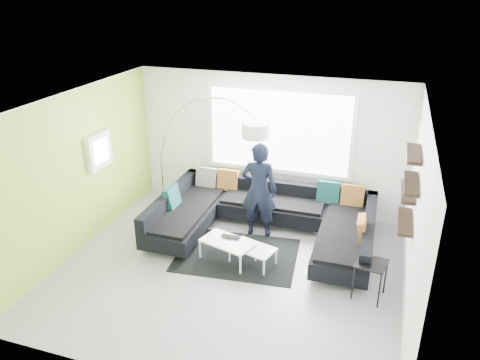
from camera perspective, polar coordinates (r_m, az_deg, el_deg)
name	(u,v)px	position (r m, az deg, el deg)	size (l,w,h in m)	color
ground	(229,270)	(7.94, -1.38, -10.86)	(5.50, 5.50, 0.00)	gray
room_shell	(234,165)	(7.26, -0.70, 1.87)	(5.54, 5.04, 2.82)	white
sectional_sofa	(263,221)	(8.61, 2.84, -5.07)	(3.95, 2.48, 0.84)	black
rug	(237,255)	(8.31, -0.38, -9.12)	(2.08, 1.51, 0.01)	black
coffee_table	(240,252)	(8.04, 0.00, -8.80)	(1.14, 0.66, 0.37)	white
arc_lamp	(160,153)	(9.53, -9.70, 3.27)	(2.32, 0.75, 2.49)	white
side_table	(369,280)	(7.45, 15.49, -11.64)	(0.44, 0.44, 0.60)	black
person	(259,190)	(8.54, 2.33, -1.25)	(0.70, 0.49, 1.82)	black
laptop	(230,238)	(8.04, -1.29, -7.14)	(0.34, 0.23, 0.03)	black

